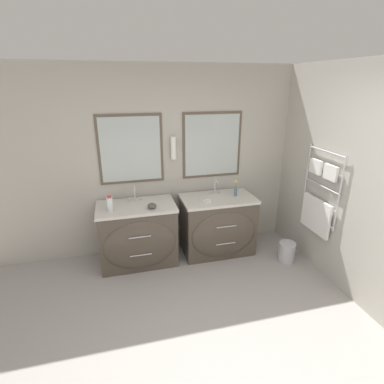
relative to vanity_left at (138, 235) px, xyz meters
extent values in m
plane|color=#9E9993|center=(0.50, -1.90, -0.43)|extent=(16.00, 16.00, 0.00)
cube|color=#B2ADA3|center=(0.50, 0.40, 0.87)|extent=(5.19, 0.06, 2.60)
cube|color=brown|center=(0.00, 0.36, 1.09)|extent=(0.86, 0.01, 0.93)
cube|color=#B2BCBA|center=(0.00, 0.35, 1.09)|extent=(0.79, 0.01, 0.86)
cube|color=brown|center=(1.14, 0.36, 1.09)|extent=(0.86, 0.01, 0.93)
cube|color=#B2BCBA|center=(1.14, 0.35, 1.09)|extent=(0.79, 0.01, 0.86)
cylinder|color=white|center=(0.57, 0.31, 1.09)|extent=(0.07, 0.07, 0.31)
cube|color=silver|center=(0.57, 0.36, 1.09)|extent=(0.05, 0.02, 0.08)
cube|color=#B2ADA3|center=(2.33, -0.88, 0.87)|extent=(0.06, 4.41, 2.60)
cylinder|color=silver|center=(2.26, -0.95, 0.71)|extent=(0.02, 0.02, 0.93)
cylinder|color=silver|center=(2.26, -0.31, 0.71)|extent=(0.02, 0.02, 0.93)
cylinder|color=silver|center=(2.26, -0.63, 1.15)|extent=(0.02, 0.64, 0.02)
cylinder|color=silver|center=(2.26, -0.63, 0.93)|extent=(0.02, 0.64, 0.02)
cylinder|color=silver|center=(2.26, -0.63, 0.71)|extent=(0.02, 0.64, 0.02)
cylinder|color=silver|center=(2.26, -0.63, 0.49)|extent=(0.02, 0.64, 0.02)
cylinder|color=silver|center=(2.26, -0.63, 0.27)|extent=(0.02, 0.64, 0.02)
cube|color=white|center=(2.24, -0.63, 0.31)|extent=(0.04, 0.54, 0.45)
cube|color=white|center=(2.24, -0.77, 0.93)|extent=(0.04, 0.22, 0.18)
cube|color=white|center=(2.24, -0.49, 0.93)|extent=(0.04, 0.22, 0.18)
cube|color=#4C4238|center=(0.00, 0.04, -0.03)|extent=(1.00, 0.58, 0.80)
ellipsoid|color=#4C4238|center=(0.00, -0.25, -0.03)|extent=(0.92, 0.13, 0.67)
cube|color=beige|center=(0.00, 0.04, 0.39)|extent=(1.03, 0.61, 0.04)
ellipsoid|color=white|center=(0.00, 0.01, 0.36)|extent=(0.45, 0.39, 0.10)
cylinder|color=silver|center=(0.00, -0.32, 0.13)|extent=(0.27, 0.01, 0.01)
cylinder|color=silver|center=(0.00, -0.32, -0.13)|extent=(0.27, 0.01, 0.01)
cube|color=#4C4238|center=(1.14, 0.04, -0.03)|extent=(1.00, 0.58, 0.80)
ellipsoid|color=#4C4238|center=(1.14, -0.25, -0.03)|extent=(0.92, 0.13, 0.67)
cube|color=beige|center=(1.14, 0.04, 0.39)|extent=(1.03, 0.61, 0.04)
ellipsoid|color=white|center=(1.14, 0.01, 0.36)|extent=(0.45, 0.39, 0.10)
cylinder|color=silver|center=(1.14, -0.32, 0.13)|extent=(0.27, 0.01, 0.01)
cylinder|color=silver|center=(1.14, -0.32, -0.13)|extent=(0.27, 0.01, 0.01)
cylinder|color=silver|center=(0.00, 0.20, 0.52)|extent=(0.02, 0.02, 0.22)
cylinder|color=silver|center=(0.00, 0.14, 0.62)|extent=(0.02, 0.12, 0.02)
cylinder|color=silver|center=(-0.07, 0.20, 0.43)|extent=(0.03, 0.03, 0.04)
cylinder|color=silver|center=(0.07, 0.20, 0.43)|extent=(0.03, 0.03, 0.04)
cylinder|color=silver|center=(1.14, 0.20, 0.52)|extent=(0.02, 0.02, 0.22)
cylinder|color=silver|center=(1.14, 0.14, 0.62)|extent=(0.02, 0.12, 0.02)
cylinder|color=silver|center=(1.07, 0.20, 0.43)|extent=(0.03, 0.03, 0.04)
cylinder|color=silver|center=(1.21, 0.20, 0.43)|extent=(0.03, 0.03, 0.04)
cylinder|color=silver|center=(-0.32, -0.06, 0.50)|extent=(0.08, 0.08, 0.18)
cylinder|color=red|center=(-0.32, -0.06, 0.60)|extent=(0.05, 0.05, 0.02)
ellipsoid|color=#4C4742|center=(0.19, -0.11, 0.45)|extent=(0.12, 0.12, 0.07)
cylinder|color=teal|center=(1.40, 0.04, 0.47)|extent=(0.04, 0.04, 0.11)
cylinder|color=#477238|center=(1.40, 0.04, 0.58)|extent=(0.01, 0.01, 0.10)
sphere|color=#E5BF47|center=(1.40, 0.04, 0.63)|extent=(0.04, 0.04, 0.04)
cube|color=white|center=(0.94, -0.08, 0.42)|extent=(0.11, 0.07, 0.02)
ellipsoid|color=#F2E5CC|center=(0.94, -0.08, 0.45)|extent=(0.06, 0.04, 0.02)
cylinder|color=#B7B7BC|center=(1.99, -0.47, -0.29)|extent=(0.23, 0.23, 0.28)
torus|color=#B7B7BC|center=(1.99, -0.47, -0.16)|extent=(0.23, 0.23, 0.01)
camera|label=1|loc=(-0.19, -3.65, 1.93)|focal=28.00mm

